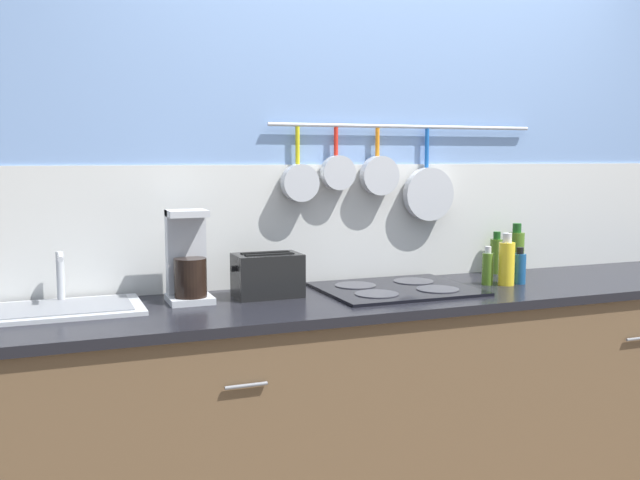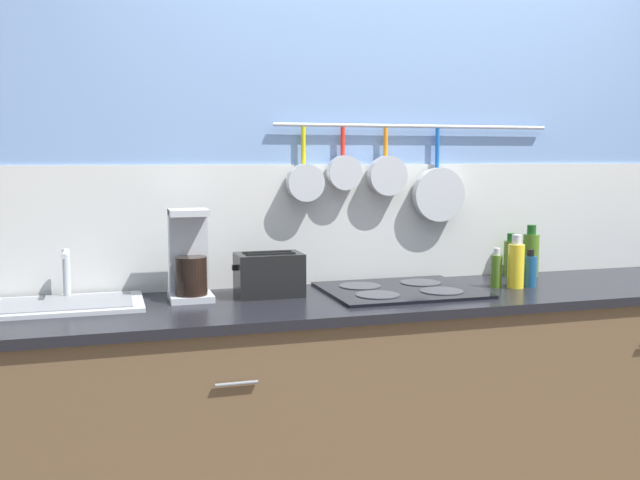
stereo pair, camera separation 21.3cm
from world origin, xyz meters
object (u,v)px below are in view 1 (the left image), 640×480
toaster (268,275)px  bottle_cooking_wine (496,255)px  bottle_olive_oil (488,268)px  bottle_sesame_oil (507,262)px  bottle_hot_sauce (516,252)px  bottle_dish_soap (520,268)px  coffee_maker (188,264)px

toaster → bottle_cooking_wine: (1.14, 0.14, 0.00)m
bottle_olive_oil → bottle_sesame_oil: size_ratio=0.74×
bottle_sesame_oil → bottle_cooking_wine: 0.30m
bottle_olive_oil → bottle_cooking_wine: (0.21, 0.23, 0.01)m
bottle_cooking_wine → bottle_hot_sauce: bearing=-29.4°
bottle_cooking_wine → bottle_dish_soap: bearing=-104.3°
toaster → bottle_sesame_oil: 1.01m
bottle_olive_oil → bottle_cooking_wine: bottle_cooking_wine is taller
coffee_maker → bottle_olive_oil: coffee_maker is taller
bottle_sesame_oil → toaster: bearing=172.8°
bottle_dish_soap → bottle_sesame_oil: bearing=-177.7°
bottle_olive_oil → bottle_sesame_oil: bearing=-26.3°
bottle_cooking_wine → bottle_sesame_oil: bearing=-117.5°
bottle_dish_soap → bottle_hot_sauce: bottle_hot_sauce is taller
coffee_maker → bottle_olive_oil: size_ratio=2.09×
bottle_sesame_oil → bottle_cooking_wine: bottle_sesame_oil is taller
coffee_maker → toaster: coffee_maker is taller
toaster → bottle_hot_sauce: 1.22m
bottle_hot_sauce → coffee_maker: bearing=-177.1°
bottle_olive_oil → bottle_hot_sauce: size_ratio=0.70×
bottle_olive_oil → bottle_dish_soap: size_ratio=1.05×
toaster → bottle_sesame_oil: (1.00, -0.13, 0.01)m
bottle_dish_soap → bottle_cooking_wine: bottle_cooking_wine is taller
bottle_dish_soap → bottle_hot_sauce: size_ratio=0.67×
bottle_dish_soap → bottle_cooking_wine: bearing=75.7°
coffee_maker → bottle_sesame_oil: (1.30, -0.15, -0.04)m
bottle_olive_oil → toaster: bearing=174.3°
coffee_maker → bottle_cooking_wine: 1.44m
toaster → coffee_maker: bearing=175.6°
bottle_olive_oil → bottle_hot_sauce: 0.34m
toaster → bottle_olive_oil: toaster is taller
bottle_dish_soap → bottle_cooking_wine: 0.27m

